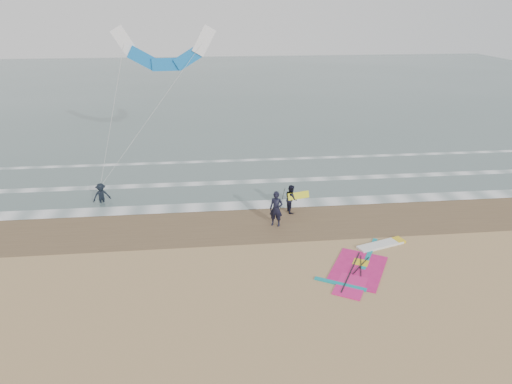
{
  "coord_description": "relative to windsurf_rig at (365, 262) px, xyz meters",
  "views": [
    {
      "loc": [
        -3.11,
        -16.37,
        11.2
      ],
      "look_at": [
        -0.81,
        5.0,
        2.2
      ],
      "focal_mm": 32.0,
      "sensor_mm": 36.0,
      "label": 1
    }
  ],
  "objects": [
    {
      "name": "sea_water",
      "position": [
        -3.89,
        46.79,
        -0.02
      ],
      "size": [
        120.0,
        80.0,
        0.02
      ],
      "primitive_type": "cube",
      "color": "#47605E",
      "rests_on": "ground"
    },
    {
      "name": "wet_sand_band",
      "position": [
        -3.89,
        4.79,
        -0.03
      ],
      "size": [
        120.0,
        5.0,
        0.01
      ],
      "primitive_type": "cube",
      "color": "brown",
      "rests_on": "ground"
    },
    {
      "name": "surf_kite",
      "position": [
        -9.52,
        12.88,
        8.15
      ],
      "size": [
        7.29,
        4.75,
        8.86
      ],
      "color": "white",
      "rests_on": "ground"
    },
    {
      "name": "person_standing",
      "position": [
        -3.57,
        4.25,
        0.94
      ],
      "size": [
        0.84,
        0.72,
        1.96
      ],
      "primitive_type": "imported",
      "rotation": [
        0.0,
        0.0,
        -0.41
      ],
      "color": "black",
      "rests_on": "ground"
    },
    {
      "name": "held_pole",
      "position": [
        -3.27,
        4.25,
        1.4
      ],
      "size": [
        0.17,
        0.86,
        1.82
      ],
      "color": "black",
      "rests_on": "ground"
    },
    {
      "name": "foam_waterline",
      "position": [
        -3.89,
        9.24,
        -0.0
      ],
      "size": [
        120.0,
        9.15,
        0.02
      ],
      "color": "white",
      "rests_on": "ground"
    },
    {
      "name": "carried_kiteboard",
      "position": [
        -2.06,
        5.79,
        1.0
      ],
      "size": [
        1.3,
        0.51,
        0.39
      ],
      "color": "yellow",
      "rests_on": "ground"
    },
    {
      "name": "person_wading",
      "position": [
        -13.51,
        8.32,
        0.77
      ],
      "size": [
        1.19,
        0.98,
        1.61
      ],
      "primitive_type": "imported",
      "rotation": [
        0.0,
        0.0,
        0.43
      ],
      "color": "black",
      "rests_on": "ground"
    },
    {
      "name": "windsurf_rig",
      "position": [
        0.0,
        0.0,
        0.0
      ],
      "size": [
        5.31,
        5.03,
        0.13
      ],
      "color": "white",
      "rests_on": "ground"
    },
    {
      "name": "ground",
      "position": [
        -3.89,
        -1.21,
        -0.03
      ],
      "size": [
        120.0,
        120.0,
        0.0
      ],
      "primitive_type": "plane",
      "color": "tan",
      "rests_on": "ground"
    },
    {
      "name": "person_walking",
      "position": [
        -2.46,
        5.89,
        0.78
      ],
      "size": [
        0.7,
        0.86,
        1.64
      ],
      "primitive_type": "imported",
      "rotation": [
        0.0,
        0.0,
        1.68
      ],
      "color": "black",
      "rests_on": "ground"
    }
  ]
}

